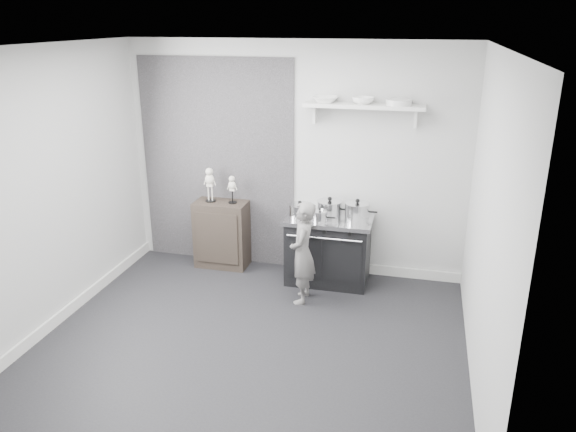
% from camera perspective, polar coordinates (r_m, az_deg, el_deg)
% --- Properties ---
extents(ground, '(4.00, 4.00, 0.00)m').
position_cam_1_polar(ground, '(5.49, -3.82, -12.60)').
color(ground, black).
rests_on(ground, ground).
extents(room_shell, '(4.02, 3.62, 2.71)m').
position_cam_1_polar(room_shell, '(4.99, -4.70, 4.62)').
color(room_shell, '#B6B6B3').
rests_on(room_shell, ground).
extents(wall_shelf, '(1.30, 0.26, 0.24)m').
position_cam_1_polar(wall_shelf, '(6.20, 7.73, 10.94)').
color(wall_shelf, silver).
rests_on(wall_shelf, room_shell).
extents(stove, '(0.98, 0.61, 0.78)m').
position_cam_1_polar(stove, '(6.49, 4.10, -3.39)').
color(stove, black).
rests_on(stove, ground).
extents(side_cabinet, '(0.63, 0.37, 0.82)m').
position_cam_1_polar(side_cabinet, '(6.93, -6.70, -1.81)').
color(side_cabinet, black).
rests_on(side_cabinet, ground).
extents(child, '(0.29, 0.42, 1.12)m').
position_cam_1_polar(child, '(5.96, 1.50, -3.75)').
color(child, slate).
rests_on(child, ground).
extents(pot_front_left, '(0.33, 0.25, 0.20)m').
position_cam_1_polar(pot_front_left, '(6.31, 1.21, 0.53)').
color(pot_front_left, silver).
rests_on(pot_front_left, stove).
extents(pot_back_left, '(0.37, 0.29, 0.21)m').
position_cam_1_polar(pot_back_left, '(6.42, 4.25, 0.86)').
color(pot_back_left, silver).
rests_on(pot_back_left, stove).
extents(pot_back_right, '(0.37, 0.28, 0.22)m').
position_cam_1_polar(pot_back_right, '(6.36, 7.04, 0.61)').
color(pot_back_right, silver).
rests_on(pot_back_right, stove).
extents(pot_front_center, '(0.26, 0.17, 0.15)m').
position_cam_1_polar(pot_front_center, '(6.20, 3.26, 0.00)').
color(pot_front_center, silver).
rests_on(pot_front_center, stove).
extents(skeleton_full, '(0.13, 0.09, 0.48)m').
position_cam_1_polar(skeleton_full, '(6.77, -7.95, 3.43)').
color(skeleton_full, beige).
rests_on(skeleton_full, side_cabinet).
extents(skeleton_torso, '(0.11, 0.07, 0.38)m').
position_cam_1_polar(skeleton_torso, '(6.68, -5.70, 2.90)').
color(skeleton_torso, beige).
rests_on(skeleton_torso, side_cabinet).
extents(bowl_large, '(0.28, 0.28, 0.07)m').
position_cam_1_polar(bowl_large, '(6.24, 3.82, 11.74)').
color(bowl_large, white).
rests_on(bowl_large, wall_shelf).
extents(bowl_small, '(0.23, 0.23, 0.07)m').
position_cam_1_polar(bowl_small, '(6.18, 7.64, 11.56)').
color(bowl_small, white).
rests_on(bowl_small, wall_shelf).
extents(plate_stack, '(0.27, 0.27, 0.06)m').
position_cam_1_polar(plate_stack, '(6.16, 11.21, 11.27)').
color(plate_stack, silver).
rests_on(plate_stack, wall_shelf).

